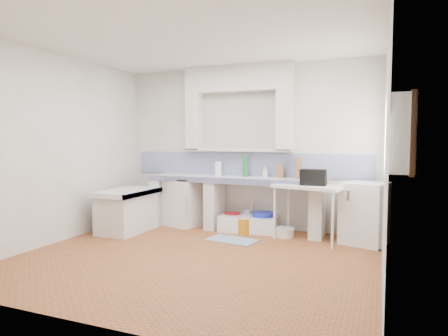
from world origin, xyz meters
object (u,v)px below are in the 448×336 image
at_px(stove, 184,203).
at_px(side_table, 309,213).
at_px(sink, 248,224).
at_px(fridge, 364,213).

height_order(stove, side_table, stove).
bearing_deg(side_table, sink, -179.98).
distance_m(sink, side_table, 1.13).
height_order(stove, sink, stove).
bearing_deg(stove, fridge, 12.99).
xyz_separation_m(side_table, fridge, (0.79, 0.14, 0.03)).
xyz_separation_m(stove, fridge, (3.04, -0.12, 0.04)).
height_order(stove, fridge, fridge).
xyz_separation_m(sink, fridge, (1.84, -0.13, 0.34)).
relative_size(side_table, fridge, 1.12).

